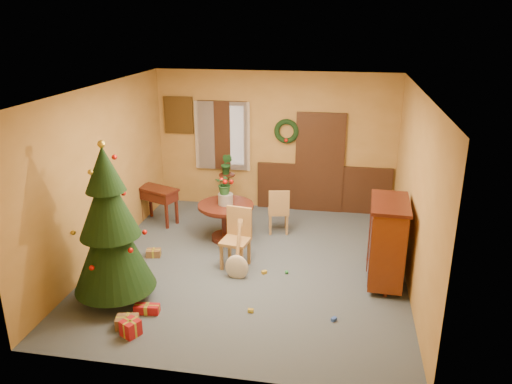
% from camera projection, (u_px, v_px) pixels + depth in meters
% --- Properties ---
extents(room_envelope, '(5.50, 5.50, 5.50)m').
position_uv_depth(room_envelope, '(284.00, 158.00, 10.42)').
color(room_envelope, '#374350').
rests_on(room_envelope, ground).
extents(dining_table, '(1.02, 1.02, 0.70)m').
position_uv_depth(dining_table, '(226.00, 215.00, 9.11)').
color(dining_table, black).
rests_on(dining_table, floor).
extents(urn, '(0.27, 0.27, 0.20)m').
position_uv_depth(urn, '(226.00, 199.00, 9.01)').
color(urn, slate).
rests_on(urn, dining_table).
extents(centerpiece_plant, '(0.34, 0.30, 0.38)m').
position_uv_depth(centerpiece_plant, '(225.00, 184.00, 8.91)').
color(centerpiece_plant, '#1E4C23').
rests_on(centerpiece_plant, urn).
extents(chair_near, '(0.49, 0.49, 0.99)m').
position_uv_depth(chair_near, '(237.00, 235.00, 8.16)').
color(chair_near, olive).
rests_on(chair_near, floor).
extents(chair_far, '(0.45, 0.45, 0.89)m').
position_uv_depth(chair_far, '(279.00, 210.00, 9.40)').
color(chair_far, olive).
rests_on(chair_far, floor).
extents(guitar, '(0.43, 0.60, 0.86)m').
position_uv_depth(guitar, '(237.00, 252.00, 7.78)').
color(guitar, beige).
rests_on(guitar, floor).
extents(plant_stand, '(0.33, 0.33, 0.85)m').
position_uv_depth(plant_stand, '(227.00, 189.00, 10.35)').
color(plant_stand, black).
rests_on(plant_stand, floor).
extents(stand_plant, '(0.30, 0.27, 0.44)m').
position_uv_depth(stand_plant, '(227.00, 164.00, 10.17)').
color(stand_plant, '#19471E').
rests_on(stand_plant, plant_stand).
extents(christmas_tree, '(1.16, 1.16, 2.39)m').
position_uv_depth(christmas_tree, '(110.00, 228.00, 6.94)').
color(christmas_tree, '#382111').
rests_on(christmas_tree, floor).
extents(writing_desk, '(0.91, 0.69, 0.73)m').
position_uv_depth(writing_desk, '(158.00, 197.00, 9.86)').
color(writing_desk, black).
rests_on(writing_desk, floor).
extents(sideboard, '(0.60, 1.07, 1.35)m').
position_uv_depth(sideboard, '(387.00, 240.00, 7.54)').
color(sideboard, '#4F1B09').
rests_on(sideboard, floor).
extents(gift_a, '(0.32, 0.27, 0.15)m').
position_uv_depth(gift_a, '(127.00, 322.00, 6.64)').
color(gift_a, brown).
rests_on(gift_a, floor).
extents(gift_b, '(0.29, 0.29, 0.22)m').
position_uv_depth(gift_b, '(131.00, 328.00, 6.46)').
color(gift_b, maroon).
rests_on(gift_b, floor).
extents(gift_c, '(0.27, 0.21, 0.13)m').
position_uv_depth(gift_c, '(154.00, 253.00, 8.60)').
color(gift_c, brown).
rests_on(gift_c, floor).
extents(gift_d, '(0.36, 0.18, 0.13)m').
position_uv_depth(gift_d, '(147.00, 309.00, 6.96)').
color(gift_d, maroon).
rests_on(gift_d, floor).
extents(toy_a, '(0.09, 0.09, 0.05)m').
position_uv_depth(toy_a, '(334.00, 319.00, 6.78)').
color(toy_a, '#294DB4').
rests_on(toy_a, floor).
extents(toy_b, '(0.06, 0.06, 0.06)m').
position_uv_depth(toy_b, '(287.00, 272.00, 8.02)').
color(toy_b, '#258A3C').
rests_on(toy_b, floor).
extents(toy_c, '(0.09, 0.09, 0.05)m').
position_uv_depth(toy_c, '(264.00, 272.00, 8.03)').
color(toy_c, gold).
rests_on(toy_c, floor).
extents(toy_d, '(0.06, 0.06, 0.06)m').
position_uv_depth(toy_d, '(368.00, 259.00, 8.46)').
color(toy_d, red).
rests_on(toy_d, floor).
extents(toy_e, '(0.08, 0.05, 0.05)m').
position_uv_depth(toy_e, '(251.00, 311.00, 6.98)').
color(toy_e, gold).
rests_on(toy_e, floor).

